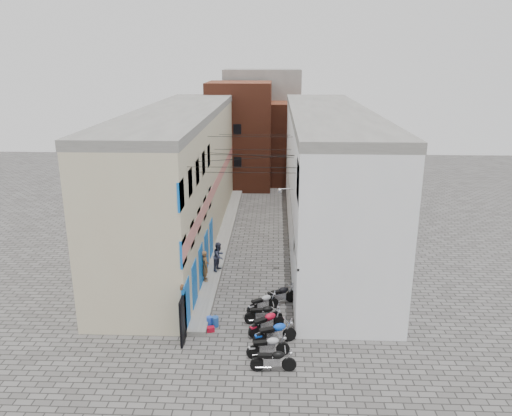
# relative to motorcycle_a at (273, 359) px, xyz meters

# --- Properties ---
(ground) EXTENTS (90.00, 90.00, 0.00)m
(ground) POSITION_rel_motorcycle_a_xyz_m (-1.51, 2.43, -0.55)
(ground) COLOR #504E4C
(ground) RESTS_ON ground
(plinth) EXTENTS (0.90, 26.00, 0.25)m
(plinth) POSITION_rel_motorcycle_a_xyz_m (-3.56, 15.43, -0.42)
(plinth) COLOR slate
(plinth) RESTS_ON ground
(building_left) EXTENTS (5.10, 27.00, 9.00)m
(building_left) POSITION_rel_motorcycle_a_xyz_m (-6.49, 15.38, 3.95)
(building_left) COLOR beige
(building_left) RESTS_ON ground
(building_right) EXTENTS (5.94, 26.00, 9.00)m
(building_right) POSITION_rel_motorcycle_a_xyz_m (3.49, 15.42, 3.96)
(building_right) COLOR white
(building_right) RESTS_ON ground
(building_far_brick_left) EXTENTS (6.00, 6.00, 10.00)m
(building_far_brick_left) POSITION_rel_motorcycle_a_xyz_m (-3.51, 30.43, 4.45)
(building_far_brick_left) COLOR brown
(building_far_brick_left) RESTS_ON ground
(building_far_brick_right) EXTENTS (5.00, 6.00, 8.00)m
(building_far_brick_right) POSITION_rel_motorcycle_a_xyz_m (1.49, 32.43, 3.45)
(building_far_brick_right) COLOR brown
(building_far_brick_right) RESTS_ON ground
(building_far_concrete) EXTENTS (8.00, 5.00, 11.00)m
(building_far_concrete) POSITION_rel_motorcycle_a_xyz_m (-1.51, 36.43, 4.95)
(building_far_concrete) COLOR slate
(building_far_concrete) RESTS_ON ground
(far_shopfront) EXTENTS (2.00, 0.30, 2.40)m
(far_shopfront) POSITION_rel_motorcycle_a_xyz_m (-1.51, 27.63, 0.65)
(far_shopfront) COLOR black
(far_shopfront) RESTS_ON ground
(overhead_wires) EXTENTS (5.80, 13.02, 1.32)m
(overhead_wires) POSITION_rel_motorcycle_a_xyz_m (-1.51, 10.07, 6.58)
(overhead_wires) COLOR black
(overhead_wires) RESTS_ON ground
(motorcycle_a) EXTENTS (1.91, 0.66, 1.09)m
(motorcycle_a) POSITION_rel_motorcycle_a_xyz_m (0.00, 0.00, 0.00)
(motorcycle_a) COLOR black
(motorcycle_a) RESTS_ON ground
(motorcycle_b) EXTENTS (1.96, 0.98, 1.09)m
(motorcycle_b) POSITION_rel_motorcycle_a_xyz_m (-0.22, 0.99, -0.00)
(motorcycle_b) COLOR #A3A3A7
(motorcycle_b) RESTS_ON ground
(motorcycle_c) EXTENTS (2.16, 1.39, 1.19)m
(motorcycle_c) POSITION_rel_motorcycle_a_xyz_m (0.05, 1.98, 0.05)
(motorcycle_c) COLOR blue
(motorcycle_c) RESTS_ON ground
(motorcycle_d) EXTENTS (1.95, 1.71, 1.15)m
(motorcycle_d) POSITION_rel_motorcycle_a_xyz_m (-0.33, 2.91, 0.03)
(motorcycle_d) COLOR #B80D26
(motorcycle_d) RESTS_ON ground
(motorcycle_e) EXTENTS (1.92, 0.81, 1.08)m
(motorcycle_e) POSITION_rel_motorcycle_a_xyz_m (-0.49, 3.79, -0.01)
(motorcycle_e) COLOR black
(motorcycle_e) RESTS_ON ground
(motorcycle_f) EXTENTS (1.84, 1.48, 1.06)m
(motorcycle_f) POSITION_rel_motorcycle_a_xyz_m (-0.55, 4.89, -0.02)
(motorcycle_f) COLOR #A4A4A9
(motorcycle_f) RESTS_ON ground
(motorcycle_g) EXTENTS (2.00, 1.45, 1.12)m
(motorcycle_g) POSITION_rel_motorcycle_a_xyz_m (0.30, 5.72, 0.02)
(motorcycle_g) COLOR black
(motorcycle_g) RESTS_ON ground
(person_a) EXTENTS (0.59, 0.74, 1.77)m
(person_a) POSITION_rel_motorcycle_a_xyz_m (-3.86, 7.90, 0.59)
(person_a) COLOR brown
(person_a) RESTS_ON plinth
(person_b) EXTENTS (0.93, 1.02, 1.72)m
(person_b) POSITION_rel_motorcycle_a_xyz_m (-3.25, 9.37, 0.56)
(person_b) COLOR #303448
(person_b) RESTS_ON plinth
(water_jug_near) EXTENTS (0.37, 0.37, 0.49)m
(water_jug_near) POSITION_rel_motorcycle_a_xyz_m (-2.77, 3.39, -0.30)
(water_jug_near) COLOR #2150A7
(water_jug_near) RESTS_ON ground
(water_jug_far) EXTENTS (0.38, 0.38, 0.44)m
(water_jug_far) POSITION_rel_motorcycle_a_xyz_m (-3.06, 3.47, -0.32)
(water_jug_far) COLOR blue
(water_jug_far) RESTS_ON ground
(red_crate) EXTENTS (0.42, 0.36, 0.22)m
(red_crate) POSITION_rel_motorcycle_a_xyz_m (-2.94, 2.93, -0.43)
(red_crate) COLOR #A00B1F
(red_crate) RESTS_ON ground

